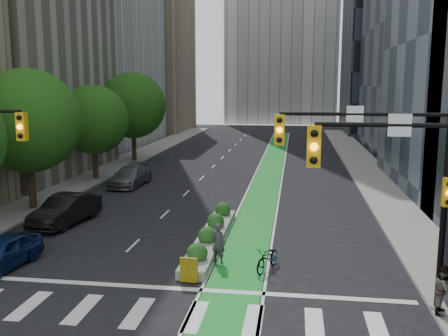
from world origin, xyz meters
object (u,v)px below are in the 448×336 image
(cyclist, at_px, (218,243))
(parked_car_left_near, at_px, (1,253))
(median_planter, at_px, (211,235))
(pedestrian_near, at_px, (444,290))
(parked_car_left_far, at_px, (130,176))
(parked_car_left_mid, at_px, (66,210))
(bicycle, at_px, (268,258))

(cyclist, height_order, parked_car_left_near, cyclist)
(median_planter, height_order, pedestrian_near, pedestrian_near)
(parked_car_left_far, bearing_deg, cyclist, -56.39)
(cyclist, distance_m, parked_car_left_mid, 10.62)
(median_planter, height_order, cyclist, cyclist)
(cyclist, xyz_separation_m, parked_car_left_mid, (-9.44, 4.87, -0.07))
(median_planter, relative_size, cyclist, 5.70)
(parked_car_left_far, bearing_deg, pedestrian_near, -45.45)
(bicycle, distance_m, parked_car_left_far, 20.10)
(parked_car_left_mid, xyz_separation_m, pedestrian_near, (17.74, -8.96, 0.15))
(parked_car_left_mid, bearing_deg, parked_car_left_far, 97.77)
(median_planter, xyz_separation_m, parked_car_left_far, (-8.60, 13.08, 0.39))
(bicycle, bearing_deg, parked_car_left_mid, 175.90)
(bicycle, xyz_separation_m, parked_car_left_mid, (-11.64, 5.41, 0.30))
(cyclist, xyz_separation_m, parked_car_left_near, (-9.02, -2.05, -0.19))
(pedestrian_near, bearing_deg, median_planter, 74.27)
(bicycle, distance_m, cyclist, 2.30)
(parked_car_left_far, height_order, pedestrian_near, pedestrian_near)
(parked_car_left_near, relative_size, parked_car_left_mid, 0.83)
(parked_car_left_far, bearing_deg, parked_car_left_near, -85.83)
(parked_car_left_mid, bearing_deg, parked_car_left_near, -78.57)
(bicycle, bearing_deg, cyclist, -172.96)
(parked_car_left_far, bearing_deg, bicycle, -51.77)
(bicycle, height_order, pedestrian_near, pedestrian_near)
(median_planter, bearing_deg, pedestrian_near, -37.09)
(median_planter, relative_size, parked_car_left_near, 2.46)
(median_planter, distance_m, parked_car_left_near, 9.55)
(parked_car_left_near, xyz_separation_m, parked_car_left_far, (-0.37, 17.92, 0.06))
(median_planter, bearing_deg, parked_car_left_mid, 166.48)
(median_planter, height_order, parked_car_left_far, parked_car_left_far)
(cyclist, bearing_deg, parked_car_left_far, -39.86)
(pedestrian_near, bearing_deg, parked_car_left_mid, 84.57)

